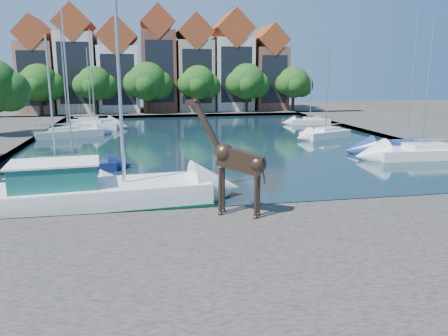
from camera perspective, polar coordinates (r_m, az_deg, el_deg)
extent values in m
plane|color=#38332B|center=(22.38, 8.70, -5.67)|extent=(160.00, 160.00, 0.00)
cube|color=black|center=(45.14, -1.43, 3.66)|extent=(38.00, 50.00, 0.08)
cube|color=#514D47|center=(16.31, 17.07, -12.18)|extent=(50.00, 14.00, 0.50)
cube|color=#514D47|center=(76.66, -5.37, 7.37)|extent=(60.00, 16.00, 0.50)
cube|color=#514D47|center=(54.97, 25.31, 4.27)|extent=(14.00, 52.00, 0.50)
cube|color=#966652|center=(77.64, -22.92, 10.78)|extent=(5.39, 9.00, 11.00)
cube|color=#994B1E|center=(77.86, -23.35, 15.71)|extent=(5.44, 9.18, 5.44)
cube|color=black|center=(73.26, -23.64, 10.68)|extent=(4.40, 0.05, 8.25)
cube|color=beige|center=(76.65, -18.50, 11.66)|extent=(5.88, 9.00, 12.50)
cube|color=#994B1E|center=(77.01, -18.90, 17.29)|extent=(5.94, 9.18, 5.94)
cube|color=black|center=(72.21, -18.96, 11.63)|extent=(4.80, 0.05, 9.38)
cube|color=silver|center=(76.10, -13.50, 11.20)|extent=(6.37, 9.00, 10.50)
cube|color=#994B1E|center=(76.30, -13.76, 16.21)|extent=(6.43, 9.18, 6.43)
cube|color=black|center=(71.63, -13.66, 11.14)|extent=(5.20, 0.05, 7.88)
cube|color=brown|center=(76.09, -8.55, 12.34)|extent=(5.39, 9.00, 13.00)
cube|color=#994B1E|center=(76.50, -8.74, 18.12)|extent=(5.44, 9.18, 5.44)
cube|color=black|center=(71.62, -8.39, 12.35)|extent=(4.40, 0.05, 9.75)
cube|color=tan|center=(76.59, -3.94, 11.88)|extent=(5.88, 9.00, 11.50)
cube|color=#994B1E|center=(76.86, -4.02, 17.16)|extent=(5.94, 9.18, 5.94)
cube|color=black|center=(72.14, -3.50, 11.86)|extent=(4.80, 0.05, 8.62)
cube|color=beige|center=(77.64, 0.93, 12.10)|extent=(6.37, 9.00, 12.00)
cube|color=#994B1E|center=(77.96, 0.95, 17.57)|extent=(6.43, 9.18, 6.43)
cube|color=black|center=(73.26, 1.66, 12.08)|extent=(5.20, 0.05, 9.00)
cube|color=brown|center=(79.22, 5.63, 11.51)|extent=(5.39, 9.00, 10.50)
cube|color=#994B1E|center=(79.39, 5.73, 16.17)|extent=(5.44, 9.18, 5.44)
cube|color=black|center=(74.93, 6.61, 11.44)|extent=(4.40, 0.05, 7.88)
cylinder|color=#332114|center=(72.21, -22.77, 7.63)|extent=(0.50, 0.50, 3.20)
sphere|color=#113C11|center=(72.07, -22.99, 10.23)|extent=(5.60, 5.60, 5.60)
sphere|color=#113C11|center=(72.05, -21.58, 9.89)|extent=(4.20, 4.20, 4.20)
sphere|color=#113C11|center=(72.01, -24.25, 9.90)|extent=(3.92, 3.92, 3.92)
cylinder|color=#332114|center=(71.01, -16.39, 8.03)|extent=(0.50, 0.50, 3.20)
sphere|color=#113C11|center=(70.87, -16.55, 10.57)|extent=(5.20, 5.20, 5.20)
sphere|color=#113C11|center=(71.05, -15.23, 10.23)|extent=(3.90, 3.90, 3.90)
sphere|color=#113C11|center=(70.63, -17.74, 10.28)|extent=(3.64, 3.64, 3.64)
cylinder|color=#332114|center=(70.70, -9.86, 8.32)|extent=(0.50, 0.50, 3.20)
sphere|color=#113C11|center=(70.55, -9.97, 11.08)|extent=(6.00, 6.00, 6.00)
sphere|color=#113C11|center=(70.92, -8.47, 10.65)|extent=(4.50, 4.50, 4.50)
sphere|color=#113C11|center=(70.15, -11.32, 10.77)|extent=(4.20, 4.20, 4.20)
cylinder|color=#332114|center=(71.29, -3.35, 8.52)|extent=(0.50, 0.50, 3.20)
sphere|color=#113C11|center=(71.15, -3.39, 11.10)|extent=(5.40, 5.40, 5.40)
sphere|color=#113C11|center=(71.68, -2.11, 10.69)|extent=(4.05, 4.05, 4.05)
sphere|color=#113C11|center=(70.58, -4.56, 10.86)|extent=(3.78, 3.78, 3.78)
cylinder|color=#332114|center=(72.76, 2.98, 8.60)|extent=(0.50, 0.50, 3.20)
sphere|color=#113C11|center=(72.62, 3.01, 11.23)|extent=(5.80, 5.80, 5.80)
sphere|color=#113C11|center=(73.35, 4.29, 10.77)|extent=(4.35, 4.35, 4.35)
sphere|color=#113C11|center=(71.87, 1.82, 11.00)|extent=(4.06, 4.06, 4.06)
cylinder|color=#332114|center=(75.06, 8.99, 8.58)|extent=(0.50, 0.50, 3.20)
sphere|color=#113C11|center=(74.93, 9.07, 10.99)|extent=(5.20, 5.20, 5.20)
sphere|color=#113C11|center=(75.76, 10.11, 10.58)|extent=(3.90, 3.90, 3.90)
sphere|color=#113C11|center=(74.08, 8.11, 10.81)|extent=(3.64, 3.64, 3.64)
sphere|color=#113C11|center=(50.10, -26.26, 9.00)|extent=(4.20, 4.20, 4.20)
cylinder|color=#332519|center=(19.77, -0.50, -3.12)|extent=(0.17, 0.17, 2.19)
cylinder|color=#332519|center=(20.19, -0.09, -2.79)|extent=(0.17, 0.17, 2.19)
cylinder|color=#332519|center=(19.33, 4.21, -3.52)|extent=(0.17, 0.17, 2.19)
cylinder|color=#332519|center=(19.76, 4.52, -3.17)|extent=(0.17, 0.17, 2.19)
cube|color=#332519|center=(19.40, 2.19, 0.99)|extent=(2.14, 1.52, 1.28)
cylinder|color=#332519|center=(19.63, -2.16, 5.34)|extent=(1.38, 0.94, 2.26)
cube|color=#332519|center=(19.80, -4.26, 8.60)|extent=(0.62, 0.46, 0.35)
cube|color=white|center=(23.47, -16.12, -3.10)|extent=(11.71, 4.42, 1.47)
cube|color=#13554F|center=(23.35, -21.22, -1.11)|extent=(4.26, 2.89, 1.35)
cylinder|color=#B2B2B7|center=(22.70, -13.58, 11.95)|extent=(0.18, 0.18, 11.27)
cube|color=white|center=(26.35, -20.86, -2.46)|extent=(6.23, 3.46, 0.85)
cube|color=white|center=(26.28, -20.91, -1.86)|extent=(2.86, 2.04, 0.47)
cylinder|color=#B2B2B7|center=(25.65, -21.59, 6.80)|extent=(0.11, 0.11, 8.06)
cube|color=navy|center=(32.10, -19.08, 0.23)|extent=(5.94, 3.03, 0.84)
cube|color=navy|center=(32.05, -19.11, 0.72)|extent=(2.70, 1.84, 0.47)
cylinder|color=#B2B2B7|center=(31.48, -19.76, 9.66)|extent=(0.11, 0.11, 10.08)
cube|color=silver|center=(50.02, -19.68, 4.42)|extent=(7.46, 4.80, 0.99)
cube|color=silver|center=(49.98, -19.71, 4.79)|extent=(3.49, 2.70, 0.55)
cylinder|color=#B2B2B7|center=(49.62, -20.15, 10.71)|extent=(0.13, 0.13, 10.45)
cube|color=silver|center=(55.96, -16.47, 5.42)|extent=(5.62, 2.51, 1.02)
cube|color=silver|center=(55.92, -16.49, 5.76)|extent=(2.52, 1.60, 0.56)
cylinder|color=#B2B2B7|center=(55.61, -16.83, 11.33)|extent=(0.14, 0.14, 10.99)
cube|color=beige|center=(60.68, -16.96, 5.86)|extent=(5.78, 2.75, 0.94)
cube|color=beige|center=(60.65, -16.98, 6.15)|extent=(2.61, 1.71, 0.52)
cylinder|color=#B2B2B7|center=(60.37, -17.25, 10.45)|extent=(0.13, 0.13, 9.20)
cube|color=white|center=(38.84, 24.35, 1.96)|extent=(7.98, 3.00, 1.03)
cube|color=white|center=(38.79, 24.40, 2.46)|extent=(3.51, 2.04, 0.57)
cylinder|color=#B2B2B7|center=(38.35, 25.06, 9.71)|extent=(0.14, 0.14, 9.94)
cube|color=navy|center=(40.51, 22.71, 2.46)|extent=(7.69, 3.64, 0.98)
cube|color=navy|center=(40.46, 22.75, 2.91)|extent=(3.46, 2.26, 0.54)
cylinder|color=#B2B2B7|center=(40.02, 23.40, 10.58)|extent=(0.13, 0.13, 10.95)
cube|color=white|center=(47.78, 13.11, 4.45)|extent=(6.12, 4.22, 0.95)
cube|color=white|center=(47.74, 13.13, 4.83)|extent=(2.89, 2.33, 0.53)
cylinder|color=#B2B2B7|center=(47.39, 13.39, 10.03)|extent=(0.13, 0.13, 8.78)
cube|color=beige|center=(59.86, 11.16, 6.03)|extent=(5.40, 2.41, 0.85)
cube|color=beige|center=(59.83, 11.17, 6.30)|extent=(2.42, 1.53, 0.47)
cylinder|color=#B2B2B7|center=(59.58, 11.30, 9.57)|extent=(0.11, 0.11, 6.93)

